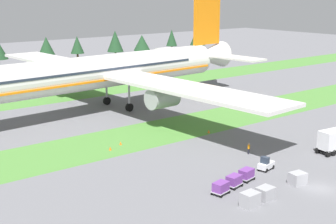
{
  "coord_description": "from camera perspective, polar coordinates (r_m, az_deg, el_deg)",
  "views": [
    {
      "loc": [
        -49.08,
        -32.05,
        23.76
      ],
      "look_at": [
        -0.63,
        30.13,
        4.0
      ],
      "focal_mm": 51.05,
      "sensor_mm": 36.0,
      "label": 1
    }
  ],
  "objects": [
    {
      "name": "airliner",
      "position": [
        98.88,
        -7.17,
        4.93
      ],
      "size": [
        69.75,
        85.69,
        22.98
      ],
      "rotation": [
        0.0,
        0.0,
        1.64
      ],
      "color": "silver",
      "rests_on": "ground"
    },
    {
      "name": "cargo_dolly_lead",
      "position": [
        63.28,
        9.35,
        -7.28
      ],
      "size": [
        2.45,
        1.89,
        1.55
      ],
      "rotation": [
        0.0,
        0.0,
        -1.38
      ],
      "color": "#A3A3A8",
      "rests_on": "ground"
    },
    {
      "name": "cargo_dolly_second",
      "position": [
        60.98,
        7.89,
        -8.06
      ],
      "size": [
        2.45,
        1.89,
        1.55
      ],
      "rotation": [
        0.0,
        0.0,
        -1.38
      ],
      "color": "#A3A3A8",
      "rests_on": "ground"
    },
    {
      "name": "taxiway_marker_0",
      "position": [
        74.75,
        -6.91,
        -4.33
      ],
      "size": [
        0.44,
        0.44,
        0.59
      ],
      "primitive_type": "cone",
      "color": "orange",
      "rests_on": "ground"
    },
    {
      "name": "grass_strip_far",
      "position": [
        116.63,
        -12.21,
        2.0
      ],
      "size": [
        320.0,
        13.29,
        0.01
      ],
      "primitive_type": "cube",
      "color": "#4C8438",
      "rests_on": "ground"
    },
    {
      "name": "distant_tree_line",
      "position": [
        156.57,
        -18.72,
        7.04
      ],
      "size": [
        167.89,
        11.27,
        11.82
      ],
      "color": "#4C3823",
      "rests_on": "ground"
    },
    {
      "name": "taxiway_marker_2",
      "position": [
        77.16,
        -5.68,
        -3.72
      ],
      "size": [
        0.44,
        0.44,
        0.54
      ],
      "primitive_type": "cone",
      "color": "orange",
      "rests_on": "ground"
    },
    {
      "name": "taxiway_marker_1",
      "position": [
        83.44,
        4.89,
        -2.31
      ],
      "size": [
        0.44,
        0.44,
        0.59
      ],
      "primitive_type": "cone",
      "color": "orange",
      "rests_on": "ground"
    },
    {
      "name": "ground_crew_marshaller",
      "position": [
        73.32,
        9.62,
        -4.26
      ],
      "size": [
        0.54,
        0.36,
        1.74
      ],
      "rotation": [
        0.0,
        0.0,
        3.46
      ],
      "color": "black",
      "rests_on": "ground"
    },
    {
      "name": "uld_container_2",
      "position": [
        58.15,
        11.55,
        -9.51
      ],
      "size": [
        2.1,
        1.72,
        1.56
      ],
      "primitive_type": "cube",
      "rotation": [
        0.0,
        0.0,
        0.06
      ],
      "color": "#A3A3A8",
      "rests_on": "ground"
    },
    {
      "name": "cargo_dolly_third",
      "position": [
        58.75,
        6.32,
        -8.9
      ],
      "size": [
        2.45,
        1.89,
        1.55
      ],
      "rotation": [
        0.0,
        0.0,
        -1.38
      ],
      "color": "#A3A3A8",
      "rests_on": "ground"
    },
    {
      "name": "grass_strip_near",
      "position": [
        84.47,
        -0.63,
        -2.26
      ],
      "size": [
        320.0,
        13.29,
        0.01
      ],
      "primitive_type": "cube",
      "color": "#4C8438",
      "rests_on": "ground"
    },
    {
      "name": "baggage_tug",
      "position": [
        67.39,
        11.61,
        -6.14
      ],
      "size": [
        2.8,
        1.77,
        1.97
      ],
      "rotation": [
        0.0,
        0.0,
        -1.38
      ],
      "color": "silver",
      "rests_on": "ground"
    },
    {
      "name": "ground_plane",
      "position": [
        63.25,
        17.71,
        -8.7
      ],
      "size": [
        400.0,
        400.0,
        0.0
      ],
      "primitive_type": "plane",
      "color": "slate"
    },
    {
      "name": "uld_container_1",
      "position": [
        63.59,
        15.22,
        -7.65
      ],
      "size": [
        2.18,
        1.83,
        1.53
      ],
      "primitive_type": "cube",
      "rotation": [
        0.0,
        0.0,
        -0.12
      ],
      "color": "#A3A3A8",
      "rests_on": "ground"
    },
    {
      "name": "uld_container_0",
      "position": [
        56.0,
        9.77,
        -10.27
      ],
      "size": [
        2.04,
        1.66,
        1.74
      ],
      "primitive_type": "cube",
      "rotation": [
        0.0,
        0.0,
        0.03
      ],
      "color": "#A3A3A8",
      "rests_on": "ground"
    }
  ]
}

